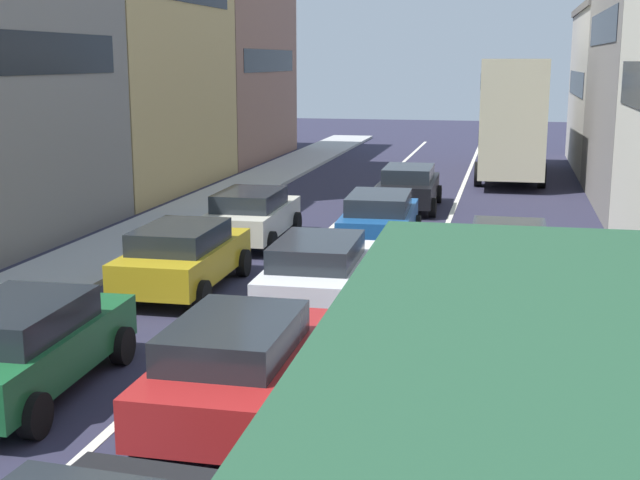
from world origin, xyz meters
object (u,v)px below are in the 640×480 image
(sedan_centre_lane_second, at_px, (238,364))
(sedan_left_lane_fourth, at_px, (251,215))
(wagon_left_lane_second, at_px, (23,344))
(coupe_centre_lane_fourth, at_px, (379,218))
(hatchback_centre_lane_third, at_px, (319,271))
(wagon_right_lane_far, at_px, (508,256))
(bus_mid_queue_primary, at_px, (511,112))
(sedan_centre_lane_fifth, at_px, (409,186))
(sedan_right_lane_behind_truck, at_px, (490,339))
(sedan_left_lane_third, at_px, (183,255))

(sedan_centre_lane_second, distance_m, sedan_left_lane_fourth, 11.91)
(wagon_left_lane_second, height_order, coupe_centre_lane_fourth, same)
(sedan_left_lane_fourth, bearing_deg, hatchback_centre_lane_third, -152.49)
(hatchback_centre_lane_third, bearing_deg, wagon_right_lane_far, -60.52)
(hatchback_centre_lane_third, distance_m, bus_mid_queue_primary, 22.01)
(sedan_centre_lane_second, height_order, coupe_centre_lane_fourth, same)
(bus_mid_queue_primary, bearing_deg, sedan_centre_lane_second, 171.38)
(sedan_left_lane_fourth, bearing_deg, sedan_centre_lane_fifth, -30.49)
(sedan_centre_lane_second, xyz_separation_m, wagon_right_lane_far, (3.67, 7.76, 0.00))
(sedan_right_lane_behind_truck, bearing_deg, coupe_centre_lane_fourth, 16.37)
(sedan_centre_lane_second, bearing_deg, sedan_right_lane_behind_truck, -61.80)
(sedan_centre_lane_fifth, distance_m, bus_mid_queue_primary, 10.01)
(sedan_left_lane_third, relative_size, bus_mid_queue_primary, 0.41)
(wagon_right_lane_far, bearing_deg, sedan_centre_lane_second, 154.54)
(sedan_left_lane_third, bearing_deg, sedan_centre_lane_second, -153.23)
(wagon_right_lane_far, bearing_deg, wagon_left_lane_second, 137.04)
(wagon_right_lane_far, bearing_deg, sedan_left_lane_fourth, 62.13)
(sedan_left_lane_third, bearing_deg, wagon_right_lane_far, -78.94)
(wagon_left_lane_second, distance_m, wagon_right_lane_far, 10.45)
(sedan_centre_lane_second, xyz_separation_m, sedan_right_lane_behind_truck, (3.44, 1.88, 0.00))
(wagon_left_lane_second, height_order, sedan_left_lane_third, same)
(sedan_left_lane_fourth, distance_m, sedan_centre_lane_fifth, 7.39)
(bus_mid_queue_primary, bearing_deg, sedan_right_lane_behind_truck, 178.58)
(sedan_centre_lane_second, distance_m, wagon_left_lane_second, 3.43)
(sedan_centre_lane_fifth, xyz_separation_m, bus_mid_queue_primary, (3.29, 9.23, 2.03))
(sedan_left_lane_third, xyz_separation_m, sedan_right_lane_behind_truck, (6.74, -4.39, 0.00))
(sedan_left_lane_fourth, distance_m, bus_mid_queue_primary, 17.26)
(coupe_centre_lane_fourth, bearing_deg, sedan_left_lane_third, 144.69)
(sedan_left_lane_fourth, distance_m, wagon_right_lane_far, 7.90)
(wagon_left_lane_second, xyz_separation_m, sedan_left_lane_third, (0.13, 6.17, 0.00))
(sedan_right_lane_behind_truck, relative_size, bus_mid_queue_primary, 0.41)
(sedan_left_lane_third, bearing_deg, hatchback_centre_lane_third, -104.19)
(sedan_left_lane_third, xyz_separation_m, bus_mid_queue_primary, (6.89, 20.86, 2.03))
(sedan_centre_lane_second, height_order, sedan_right_lane_behind_truck, same)
(sedan_left_lane_fourth, bearing_deg, sedan_left_lane_third, 179.01)
(coupe_centre_lane_fourth, distance_m, bus_mid_queue_primary, 15.90)
(sedan_left_lane_third, xyz_separation_m, sedan_left_lane_fourth, (-0.02, 5.17, 0.00))
(sedan_left_lane_third, distance_m, sedan_left_lane_fourth, 5.17)
(sedan_left_lane_third, bearing_deg, sedan_left_lane_fourth, -0.80)
(sedan_centre_lane_second, xyz_separation_m, sedan_left_lane_third, (-3.30, 6.27, 0.00))
(sedan_left_lane_fourth, bearing_deg, coupe_centre_lane_fourth, -86.86)
(wagon_left_lane_second, height_order, bus_mid_queue_primary, bus_mid_queue_primary)
(wagon_left_lane_second, xyz_separation_m, hatchback_centre_lane_third, (3.36, 5.42, 0.00))
(sedan_right_lane_behind_truck, xyz_separation_m, bus_mid_queue_primary, (0.14, 25.24, 2.03))
(sedan_left_lane_third, bearing_deg, wagon_left_lane_second, 177.77)
(sedan_centre_lane_second, bearing_deg, hatchback_centre_lane_third, 0.36)
(coupe_centre_lane_fourth, height_order, bus_mid_queue_primary, bus_mid_queue_primary)
(sedan_centre_lane_second, bearing_deg, wagon_right_lane_far, -25.75)
(sedan_centre_lane_second, distance_m, bus_mid_queue_primary, 27.43)
(sedan_left_lane_third, relative_size, sedan_left_lane_fourth, 1.00)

